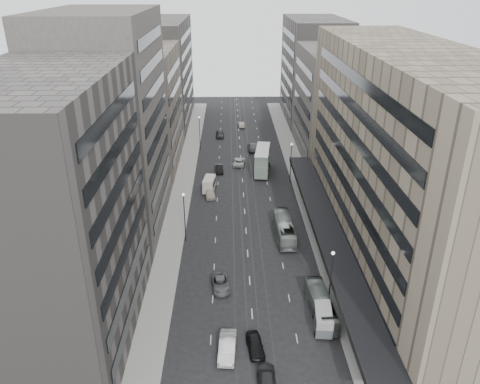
{
  "coord_description": "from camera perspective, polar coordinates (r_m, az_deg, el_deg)",
  "views": [
    {
      "loc": [
        -2.61,
        -52.48,
        38.23
      ],
      "look_at": [
        -0.93,
        18.22,
        5.57
      ],
      "focal_mm": 35.0,
      "sensor_mm": 36.0,
      "label": 1
    }
  ],
  "objects": [
    {
      "name": "lamp_left_far",
      "position": [
        112.66,
        -4.96,
        7.65
      ],
      "size": [
        0.44,
        0.44,
        8.32
      ],
      "color": "#262628",
      "rests_on": "ground"
    },
    {
      "name": "sidewalk_left",
      "position": [
        98.18,
        -6.75,
        1.74
      ],
      "size": [
        4.0,
        125.0,
        0.15
      ],
      "primitive_type": "cube",
      "color": "gray",
      "rests_on": "ground"
    },
    {
      "name": "sedan_0",
      "position": [
        55.09,
        1.88,
        -18.14
      ],
      "size": [
        2.23,
        4.43,
        1.45
      ],
      "primitive_type": "imported",
      "rotation": [
        0.0,
        0.0,
        0.13
      ],
      "color": "black",
      "rests_on": "ground"
    },
    {
      "name": "sedan_1",
      "position": [
        54.67,
        -1.56,
        -18.35
      ],
      "size": [
        2.16,
        5.32,
        1.72
      ],
      "primitive_type": "imported",
      "rotation": [
        0.0,
        0.0,
        -0.07
      ],
      "color": "beige",
      "rests_on": "ground"
    },
    {
      "name": "sedan_5",
      "position": [
        100.54,
        -2.54,
        2.87
      ],
      "size": [
        1.85,
        4.58,
        1.48
      ],
      "primitive_type": "imported",
      "rotation": [
        0.0,
        0.0,
        0.06
      ],
      "color": "black",
      "rests_on": "ground"
    },
    {
      "name": "sedan_4",
      "position": [
        89.13,
        -3.68,
        -0.12
      ],
      "size": [
        2.31,
        4.69,
        1.54
      ],
      "primitive_type": "imported",
      "rotation": [
        0.0,
        0.0,
        0.11
      ],
      "color": "beige",
      "rests_on": "ground"
    },
    {
      "name": "sedan_6",
      "position": [
        104.32,
        -0.1,
        3.73
      ],
      "size": [
        3.11,
        5.65,
        1.5
      ],
      "primitive_type": "imported",
      "rotation": [
        0.0,
        0.0,
        3.02
      ],
      "color": "#B5B5B1",
      "rests_on": "ground"
    },
    {
      "name": "building_left_d",
      "position": [
        135.02,
        -9.68,
        14.11
      ],
      "size": [
        15.0,
        38.0,
        28.0
      ],
      "primitive_type": "cube",
      "color": "#605C57",
      "rests_on": "ground"
    },
    {
      "name": "department_store",
      "position": [
        69.13,
        19.14,
        3.69
      ],
      "size": [
        19.2,
        60.0,
        30.0
      ],
      "color": "gray",
      "rests_on": "ground"
    },
    {
      "name": "sedan_2",
      "position": [
        64.08,
        -2.38,
        -11.11
      ],
      "size": [
        2.91,
        5.16,
        1.36
      ],
      "primitive_type": "imported",
      "rotation": [
        0.0,
        0.0,
        0.14
      ],
      "color": "#5B5B5D",
      "rests_on": "ground"
    },
    {
      "name": "sedan_8",
      "position": [
        123.23,
        -2.46,
        7.09
      ],
      "size": [
        2.13,
        4.88,
        1.64
      ],
      "primitive_type": "imported",
      "rotation": [
        0.0,
        0.0,
        0.04
      ],
      "color": "#28282A",
      "rests_on": "ground"
    },
    {
      "name": "panel_van",
      "position": [
        91.02,
        -3.77,
        0.97
      ],
      "size": [
        2.67,
        4.71,
        2.83
      ],
      "rotation": [
        0.0,
        0.0,
        -0.13
      ],
      "color": "#BBB5A9",
      "rests_on": "ground"
    },
    {
      "name": "lamp_left_near",
      "position": [
        72.79,
        -6.81,
        -2.38
      ],
      "size": [
        0.44,
        0.44,
        8.32
      ],
      "color": "#262628",
      "rests_on": "ground"
    },
    {
      "name": "pedestrian",
      "position": [
        53.76,
        16.47,
        -20.3
      ],
      "size": [
        0.71,
        0.53,
        1.75
      ],
      "primitive_type": "imported",
      "rotation": [
        0.0,
        0.0,
        3.33
      ],
      "color": "black",
      "rests_on": "sidewalk_right"
    },
    {
      "name": "building_left_b",
      "position": [
        76.92,
        -15.67,
        7.84
      ],
      "size": [
        15.0,
        26.0,
        34.0
      ],
      "primitive_type": "cube",
      "color": "#48453F",
      "rests_on": "ground"
    },
    {
      "name": "vw_microbus",
      "position": [
        58.19,
        10.1,
        -14.95
      ],
      "size": [
        2.53,
        4.83,
        2.51
      ],
      "rotation": [
        0.0,
        0.0,
        -0.11
      ],
      "color": "#525859",
      "rests_on": "ground"
    },
    {
      "name": "sidewalk_right",
      "position": [
        98.82,
        7.25,
        1.87
      ],
      "size": [
        4.0,
        125.0,
        0.15
      ],
      "primitive_type": "cube",
      "color": "gray",
      "rests_on": "ground"
    },
    {
      "name": "building_left_a",
      "position": [
        53.61,
        -21.87,
        -2.82
      ],
      "size": [
        15.0,
        28.0,
        30.0
      ],
      "primitive_type": "cube",
      "color": "#605C57",
      "rests_on": "ground"
    },
    {
      "name": "ground",
      "position": [
        64.98,
        1.22,
        -11.26
      ],
      "size": [
        220.0,
        220.0,
        0.0
      ],
      "primitive_type": "plane",
      "color": "black",
      "rests_on": "ground"
    },
    {
      "name": "double_decker",
      "position": [
        99.23,
        2.74,
        3.9
      ],
      "size": [
        4.02,
        10.06,
        5.36
      ],
      "rotation": [
        0.0,
        0.0,
        -0.13
      ],
      "color": "slate",
      "rests_on": "ground"
    },
    {
      "name": "sedan_3",
      "position": [
        51.72,
        3.27,
        -21.79
      ],
      "size": [
        1.99,
        4.8,
        1.39
      ],
      "primitive_type": "imported",
      "rotation": [
        0.0,
        0.0,
        3.13
      ],
      "color": "black",
      "rests_on": "ground"
    },
    {
      "name": "building_right_far",
      "position": [
        138.75,
        8.95,
        14.44
      ],
      "size": [
        15.0,
        32.0,
        28.0
      ],
      "primitive_type": "cube",
      "color": "#605C57",
      "rests_on": "ground"
    },
    {
      "name": "lamp_right_far",
      "position": [
        94.31,
        6.24,
        4.14
      ],
      "size": [
        0.44,
        0.44,
        8.32
      ],
      "color": "#262628",
      "rests_on": "ground"
    },
    {
      "name": "building_right_mid",
      "position": [
        110.38,
        11.49,
        10.55
      ],
      "size": [
        15.0,
        28.0,
        24.0
      ],
      "primitive_type": "cube",
      "color": "#48453F",
      "rests_on": "ground"
    },
    {
      "name": "bus_far",
      "position": [
        75.52,
        5.4,
        -4.44
      ],
      "size": [
        2.8,
        10.8,
        2.99
      ],
      "primitive_type": "imported",
      "rotation": [
        0.0,
        0.0,
        3.17
      ],
      "color": "#909B94",
      "rests_on": "ground"
    },
    {
      "name": "bus_near",
      "position": [
        60.27,
        9.82,
        -13.38
      ],
      "size": [
        2.78,
        9.73,
        2.68
      ],
      "primitive_type": "imported",
      "rotation": [
        0.0,
        0.0,
        3.2
      ],
      "color": "slate",
      "rests_on": "ground"
    },
    {
      "name": "sedan_9",
      "position": [
        131.77,
        0.15,
        8.24
      ],
      "size": [
        1.75,
        4.35,
        1.41
      ],
      "primitive_type": "imported",
      "rotation": [
        0.0,
        0.0,
        3.2
      ],
      "color": "#A09685",
      "rests_on": "ground"
    },
    {
      "name": "sedan_7",
      "position": [
        113.62,
        1.59,
        5.57
      ],
      "size": [
        2.46,
        5.89,
        1.7
      ],
      "primitive_type": "imported",
      "rotation": [
        0.0,
        0.0,
        3.13
      ],
      "color": "#545356",
      "rests_on": "ground"
    },
    {
      "name": "building_left_c",
      "position": [
        103.52,
        -12.01,
        9.86
      ],
      "size": [
        15.0,
        28.0,
        25.0
      ],
      "primitive_type": "cube",
      "color": "gray",
      "rests_on": "ground"
    },
    {
      "name": "lamp_right_near",
      "position": [
        59.13,
        11.06,
        -9.7
      ],
      "size": [
        0.44,
        0.44,
        8.32
      ],
      "color": "#262628",
      "rests_on": "ground"
    }
  ]
}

